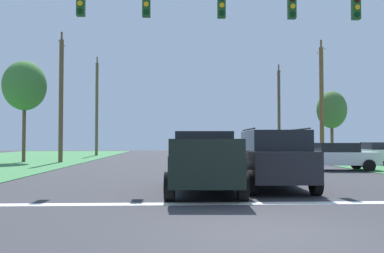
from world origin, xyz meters
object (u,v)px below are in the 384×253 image
Objects in this scene: utility_pole_far_right at (322,103)px; tree_roadside_left at (332,110)px; distant_car_oncoming at (336,156)px; distant_car_far_parked at (247,151)px; overhead_signal_span at (222,62)px; tree_roadside_right at (25,86)px; utility_pole_distant_right at (97,108)px; pickup_truck at (204,162)px; distant_car_crossing_white at (377,153)px; utility_pole_near_left at (279,112)px; utility_pole_far_left at (61,99)px; suv_black at (273,158)px.

tree_roadside_left is at bearing 58.24° from utility_pole_far_right.
distant_car_far_parked is at bearing 107.11° from distant_car_oncoming.
overhead_signal_span is 2.45× the size of tree_roadside_right.
utility_pole_far_right is 0.88× the size of utility_pole_distant_right.
utility_pole_far_right is 1.60× the size of tree_roadside_left.
tree_roadside_right is (-13.31, 15.05, 0.96)m from overhead_signal_span.
pickup_truck is 0.93× the size of tree_roadside_left.
distant_car_oncoming is 0.99× the size of distant_car_far_parked.
utility_pole_far_right is at bearing 57.39° from overhead_signal_span.
tree_roadside_left reaches higher than distant_car_crossing_white.
utility_pole_far_left is at bearing -147.90° from utility_pole_near_left.
utility_pole_near_left is at bearing 71.27° from pickup_truck.
distant_car_crossing_white is at bearing 48.25° from pickup_truck.
distant_car_crossing_white is at bearing -7.59° from tree_roadside_right.
distant_car_far_parked is at bearing -39.88° from utility_pole_distant_right.
distant_car_crossing_white is 5.66m from utility_pole_far_right.
utility_pole_far_right is at bearing 74.54° from distant_car_oncoming.
distant_car_far_parked is 12.74m from utility_pole_near_left.
pickup_truck is 19.77m from distant_car_crossing_white.
overhead_signal_span is 30.02m from utility_pole_distant_right.
tree_roadside_left is at bearing 69.56° from distant_car_oncoming.
distant_car_far_parked is at bearing -116.67° from utility_pole_near_left.
distant_car_oncoming is at bearing -105.46° from utility_pole_far_right.
tree_roadside_right is at bearing 130.27° from suv_black.
utility_pole_near_left reaches higher than overhead_signal_span.
distant_car_crossing_white is 0.41× the size of utility_pole_distant_right.
suv_black is 19.31m from utility_pole_far_right.
overhead_signal_span is at bearing -48.51° from tree_roadside_right.
utility_pole_far_left is (-9.53, 17.80, 3.79)m from pickup_truck.
suv_black is at bearing 16.69° from pickup_truck.
tree_roadside_left is at bearing 7.37° from tree_roadside_right.
pickup_truck is 2.51m from suv_black.
pickup_truck is 1.23× the size of distant_car_far_parked.
utility_pole_far_left is at bearing 124.93° from suv_black.
utility_pole_distant_right is (-10.38, 28.17, 0.37)m from overhead_signal_span.
pickup_truck is 0.58× the size of utility_pole_far_right.
utility_pole_near_left is 0.92× the size of utility_pole_distant_right.
utility_pole_near_left is (5.44, 10.82, 3.96)m from distant_car_far_parked.
tree_roadside_left is at bearing 63.82° from suv_black.
pickup_truck is at bearing -55.72° from tree_roadside_right.
distant_car_crossing_white is 0.57× the size of tree_roadside_right.
utility_pole_far_left reaches higher than distant_car_oncoming.
distant_car_oncoming is (-5.20, -5.67, 0.00)m from distant_car_crossing_white.
utility_pole_near_left and utility_pole_far_left have the same top height.
utility_pole_far_right is 0.96× the size of utility_pole_far_left.
tree_roadside_right is (-17.18, -1.22, 4.99)m from distant_car_far_parked.
utility_pole_far_left is at bearing -179.63° from utility_pole_far_right.
utility_pole_distant_right is at bearing 140.12° from distant_car_far_parked.
utility_pole_far_right reaches higher than overhead_signal_span.
distant_car_oncoming is (5.57, 8.36, -0.27)m from suv_black.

